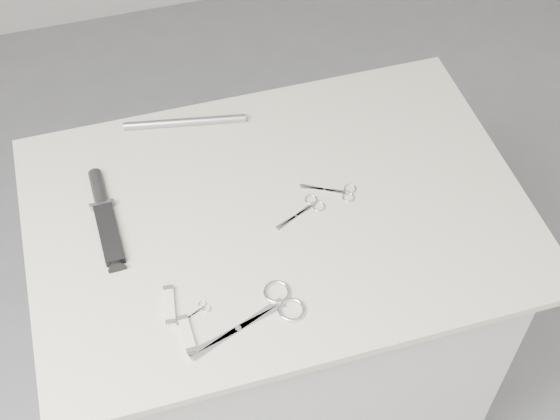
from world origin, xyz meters
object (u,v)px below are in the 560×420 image
object	(u,v)px
embroidery_scissors_b	(338,192)
pocket_knife_a	(170,306)
metal_rail	(185,122)
plinth	(278,330)
large_shears	(268,311)
tiny_scissors	(198,311)
sheathed_knife	(104,212)
embroidery_scissors_a	(306,209)
pocket_knife_b	(187,335)

from	to	relation	value
embroidery_scissors_b	pocket_knife_a	distance (m)	0.42
embroidery_scissors_b	metal_rail	distance (m)	0.38
plinth	embroidery_scissors_b	bearing A→B (deg)	5.61
plinth	metal_rail	xyz separation A→B (m)	(-0.13, 0.29, 0.48)
large_shears	metal_rail	world-z (taller)	metal_rail
plinth	tiny_scissors	size ratio (longest dim) A/B	13.61
sheathed_knife	pocket_knife_a	bearing A→B (deg)	-163.34
embroidery_scissors_a	metal_rail	bearing A→B (deg)	96.91
plinth	pocket_knife_a	world-z (taller)	pocket_knife_a
embroidery_scissors_a	embroidery_scissors_b	bearing A→B (deg)	-5.47
pocket_knife_a	large_shears	bearing A→B (deg)	-101.60
embroidery_scissors_a	pocket_knife_b	xyz separation A→B (m)	(-0.29, -0.22, 0.00)
large_shears	embroidery_scissors_a	size ratio (longest dim) A/B	2.00
plinth	tiny_scissors	world-z (taller)	tiny_scissors
plinth	pocket_knife_b	bearing A→B (deg)	-135.33
tiny_scissors	metal_rail	xyz separation A→B (m)	(0.08, 0.48, 0.01)
embroidery_scissors_b	tiny_scissors	size ratio (longest dim) A/B	1.69
large_shears	sheathed_knife	distance (m)	0.40
tiny_scissors	pocket_knife_a	world-z (taller)	pocket_knife_a
sheathed_knife	pocket_knife_b	size ratio (longest dim) A/B	3.12
metal_rail	sheathed_knife	bearing A→B (deg)	-135.16
metal_rail	embroidery_scissors_b	bearing A→B (deg)	-46.92
large_shears	pocket_knife_a	xyz separation A→B (m)	(-0.17, 0.06, 0.00)
embroidery_scissors_b	pocket_knife_a	world-z (taller)	pocket_knife_a
plinth	sheathed_knife	world-z (taller)	sheathed_knife
sheathed_knife	large_shears	bearing A→B (deg)	-142.41
pocket_knife_a	pocket_knife_b	distance (m)	0.07
large_shears	pocket_knife_b	size ratio (longest dim) A/B	2.92
tiny_scissors	metal_rail	bearing A→B (deg)	56.70
plinth	metal_rail	distance (m)	0.58
tiny_scissors	metal_rail	size ratio (longest dim) A/B	0.25
embroidery_scissors_a	pocket_knife_a	xyz separation A→B (m)	(-0.31, -0.15, 0.00)
large_shears	pocket_knife_a	world-z (taller)	pocket_knife_a
embroidery_scissors_b	metal_rail	world-z (taller)	metal_rail
pocket_knife_b	metal_rail	distance (m)	0.53
large_shears	tiny_scissors	distance (m)	0.13
embroidery_scissors_b	metal_rail	bearing A→B (deg)	160.28
large_shears	pocket_knife_b	world-z (taller)	pocket_knife_b
sheathed_knife	plinth	bearing A→B (deg)	-106.13
embroidery_scissors_a	tiny_scissors	distance (m)	0.31
embroidery_scissors_a	pocket_knife_a	world-z (taller)	pocket_knife_a
metal_rail	large_shears	bearing A→B (deg)	-84.91
metal_rail	pocket_knife_a	bearing A→B (deg)	-105.23
large_shears	embroidery_scissors_b	world-z (taller)	large_shears
embroidery_scissors_b	tiny_scissors	distance (m)	0.39
embroidery_scissors_b	pocket_knife_b	size ratio (longest dim) A/B	1.44
embroidery_scissors_b	tiny_scissors	bearing A→B (deg)	-122.16
large_shears	metal_rail	distance (m)	0.52
plinth	sheathed_knife	size ratio (longest dim) A/B	3.71
plinth	metal_rail	world-z (taller)	metal_rail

